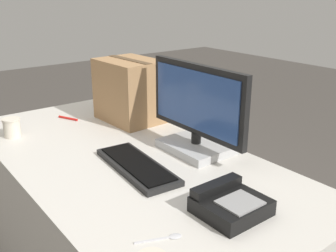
% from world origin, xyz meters
% --- Properties ---
extents(office_desk, '(1.80, 0.90, 0.74)m').
position_xyz_m(office_desk, '(0.00, 0.00, 0.37)').
color(office_desk, beige).
rests_on(office_desk, ground_plane).
extents(monitor, '(0.57, 0.24, 0.39)m').
position_xyz_m(monitor, '(0.15, 0.28, 0.90)').
color(monitor, '#B7B7B7').
rests_on(monitor, office_desk).
extents(keyboard, '(0.46, 0.20, 0.03)m').
position_xyz_m(keyboard, '(0.15, -0.03, 0.75)').
color(keyboard, black).
rests_on(keyboard, office_desk).
extents(desk_phone, '(0.20, 0.21, 0.08)m').
position_xyz_m(desk_phone, '(0.60, 0.03, 0.77)').
color(desk_phone, black).
rests_on(desk_phone, office_desk).
extents(paper_cup_left, '(0.09, 0.09, 0.09)m').
position_xyz_m(paper_cup_left, '(-0.53, -0.32, 0.78)').
color(paper_cup_left, beige).
rests_on(paper_cup_left, office_desk).
extents(spoon, '(0.07, 0.14, 0.00)m').
position_xyz_m(spoon, '(0.59, -0.22, 0.74)').
color(spoon, silver).
rests_on(spoon, office_desk).
extents(cardboard_box, '(0.36, 0.28, 0.33)m').
position_xyz_m(cardboard_box, '(-0.40, 0.29, 0.90)').
color(cardboard_box, '#9E754C').
rests_on(cardboard_box, office_desk).
extents(pen_marker, '(0.12, 0.06, 0.01)m').
position_xyz_m(pen_marker, '(-0.61, 0.01, 0.74)').
color(pen_marker, red).
rests_on(pen_marker, office_desk).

